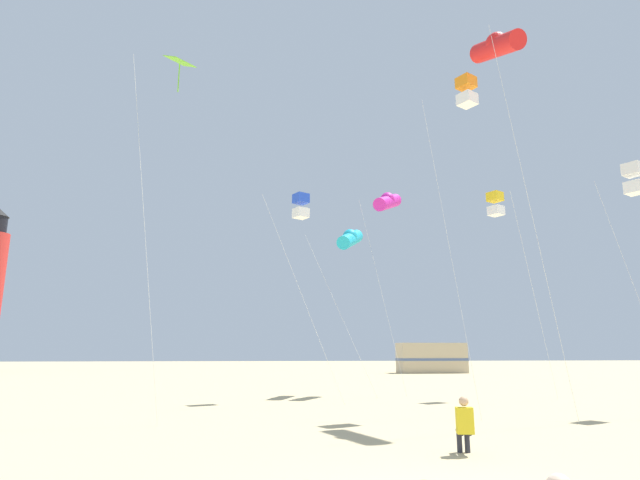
{
  "coord_description": "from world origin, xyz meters",
  "views": [
    {
      "loc": [
        -2.4,
        -6.68,
        2.08
      ],
      "look_at": [
        -0.6,
        11.73,
        6.07
      ],
      "focal_mm": 28.83,
      "sensor_mm": 36.0,
      "label": 1
    }
  ],
  "objects_px": {
    "kite_tube_magenta": "(388,202)",
    "kite_tube_scarlet": "(497,46)",
    "kite_diamond_lime": "(177,76)",
    "kite_tube_cyan": "(350,239)",
    "kite_box_blue": "(301,206)",
    "kite_box_orange": "(466,92)",
    "kite_box_gold": "(496,204)",
    "kite_flyer_standing": "(464,423)",
    "rv_van_tan": "(432,358)",
    "kite_box_white": "(634,179)"
  },
  "relations": [
    {
      "from": "kite_box_blue",
      "to": "rv_van_tan",
      "type": "distance_m",
      "value": 30.6
    },
    {
      "from": "kite_flyer_standing",
      "to": "rv_van_tan",
      "type": "distance_m",
      "value": 39.86
    },
    {
      "from": "kite_flyer_standing",
      "to": "kite_box_blue",
      "type": "xyz_separation_m",
      "value": [
        -2.7,
        12.03,
        8.0
      ]
    },
    {
      "from": "kite_flyer_standing",
      "to": "kite_box_orange",
      "type": "relative_size",
      "value": 0.09
    },
    {
      "from": "kite_tube_cyan",
      "to": "kite_box_gold",
      "type": "height_order",
      "value": "kite_box_gold"
    },
    {
      "from": "kite_tube_cyan",
      "to": "kite_tube_scarlet",
      "type": "relative_size",
      "value": 0.63
    },
    {
      "from": "kite_flyer_standing",
      "to": "kite_box_blue",
      "type": "distance_m",
      "value": 14.69
    },
    {
      "from": "kite_diamond_lime",
      "to": "kite_tube_cyan",
      "type": "bearing_deg",
      "value": 48.53
    },
    {
      "from": "kite_box_orange",
      "to": "kite_tube_scarlet",
      "type": "xyz_separation_m",
      "value": [
        0.5,
        -1.71,
        0.89
      ]
    },
    {
      "from": "kite_diamond_lime",
      "to": "kite_box_blue",
      "type": "xyz_separation_m",
      "value": [
        4.8,
        5.8,
        -3.05
      ]
    },
    {
      "from": "kite_flyer_standing",
      "to": "kite_diamond_lime",
      "type": "bearing_deg",
      "value": -28.08
    },
    {
      "from": "kite_box_gold",
      "to": "kite_box_blue",
      "type": "relative_size",
      "value": 1.04
    },
    {
      "from": "kite_box_gold",
      "to": "rv_van_tan",
      "type": "distance_m",
      "value": 27.64
    },
    {
      "from": "kite_box_orange",
      "to": "kite_box_white",
      "type": "distance_m",
      "value": 6.86
    },
    {
      "from": "kite_flyer_standing",
      "to": "kite_tube_magenta",
      "type": "height_order",
      "value": "kite_tube_magenta"
    },
    {
      "from": "kite_box_orange",
      "to": "kite_box_gold",
      "type": "height_order",
      "value": "kite_box_orange"
    },
    {
      "from": "kite_box_white",
      "to": "rv_van_tan",
      "type": "distance_m",
      "value": 33.13
    },
    {
      "from": "kite_box_orange",
      "to": "kite_tube_cyan",
      "type": "bearing_deg",
      "value": 111.79
    },
    {
      "from": "kite_box_orange",
      "to": "kite_box_blue",
      "type": "xyz_separation_m",
      "value": [
        -5.99,
        5.47,
        -3.15
      ]
    },
    {
      "from": "kite_box_blue",
      "to": "kite_diamond_lime",
      "type": "bearing_deg",
      "value": -129.65
    },
    {
      "from": "kite_tube_cyan",
      "to": "kite_box_white",
      "type": "height_order",
      "value": "kite_box_white"
    },
    {
      "from": "kite_tube_scarlet",
      "to": "kite_box_orange",
      "type": "bearing_deg",
      "value": 106.2
    },
    {
      "from": "kite_tube_cyan",
      "to": "kite_tube_scarlet",
      "type": "height_order",
      "value": "kite_tube_scarlet"
    },
    {
      "from": "kite_diamond_lime",
      "to": "kite_box_gold",
      "type": "bearing_deg",
      "value": 22.2
    },
    {
      "from": "kite_box_orange",
      "to": "kite_box_gold",
      "type": "relative_size",
      "value": 1.29
    },
    {
      "from": "kite_tube_magenta",
      "to": "kite_box_blue",
      "type": "distance_m",
      "value": 5.52
    },
    {
      "from": "kite_box_gold",
      "to": "rv_van_tan",
      "type": "bearing_deg",
      "value": 79.64
    },
    {
      "from": "kite_box_blue",
      "to": "rv_van_tan",
      "type": "height_order",
      "value": "kite_box_blue"
    },
    {
      "from": "kite_tube_magenta",
      "to": "kite_tube_scarlet",
      "type": "relative_size",
      "value": 0.78
    },
    {
      "from": "kite_box_white",
      "to": "rv_van_tan",
      "type": "bearing_deg",
      "value": 85.85
    },
    {
      "from": "kite_tube_cyan",
      "to": "kite_box_white",
      "type": "xyz_separation_m",
      "value": [
        9.1,
        -8.91,
        0.48
      ]
    },
    {
      "from": "kite_tube_magenta",
      "to": "rv_van_tan",
      "type": "xyz_separation_m",
      "value": [
        9.44,
        23.51,
        -8.35
      ]
    },
    {
      "from": "kite_box_white",
      "to": "kite_box_orange",
      "type": "bearing_deg",
      "value": 172.92
    },
    {
      "from": "kite_box_blue",
      "to": "kite_tube_cyan",
      "type": "bearing_deg",
      "value": 44.97
    },
    {
      "from": "kite_box_orange",
      "to": "kite_diamond_lime",
      "type": "distance_m",
      "value": 10.8
    },
    {
      "from": "kite_tube_magenta",
      "to": "kite_box_gold",
      "type": "bearing_deg",
      "value": -29.48
    },
    {
      "from": "kite_tube_cyan",
      "to": "rv_van_tan",
      "type": "height_order",
      "value": "kite_tube_cyan"
    },
    {
      "from": "kite_tube_scarlet",
      "to": "kite_diamond_lime",
      "type": "bearing_deg",
      "value": 172.98
    },
    {
      "from": "rv_van_tan",
      "to": "kite_tube_scarlet",
      "type": "bearing_deg",
      "value": -105.75
    },
    {
      "from": "kite_box_orange",
      "to": "kite_box_blue",
      "type": "height_order",
      "value": "kite_box_orange"
    },
    {
      "from": "kite_flyer_standing",
      "to": "kite_box_blue",
      "type": "height_order",
      "value": "kite_box_blue"
    },
    {
      "from": "kite_box_orange",
      "to": "kite_box_white",
      "type": "height_order",
      "value": "kite_box_orange"
    },
    {
      "from": "kite_tube_magenta",
      "to": "kite_box_white",
      "type": "bearing_deg",
      "value": -51.2
    },
    {
      "from": "kite_tube_cyan",
      "to": "kite_diamond_lime",
      "type": "xyz_separation_m",
      "value": [
        -7.52,
        -8.51,
        3.93
      ]
    },
    {
      "from": "kite_tube_cyan",
      "to": "kite_diamond_lime",
      "type": "relative_size",
      "value": 0.68
    },
    {
      "from": "kite_tube_magenta",
      "to": "kite_box_white",
      "type": "relative_size",
      "value": 1.19
    },
    {
      "from": "kite_flyer_standing",
      "to": "kite_tube_cyan",
      "type": "relative_size",
      "value": 0.14
    },
    {
      "from": "kite_box_white",
      "to": "kite_tube_scarlet",
      "type": "xyz_separation_m",
      "value": [
        -5.33,
        -0.99,
        4.44
      ]
    },
    {
      "from": "kite_tube_scarlet",
      "to": "kite_box_blue",
      "type": "xyz_separation_m",
      "value": [
        -6.49,
        7.19,
        -4.04
      ]
    },
    {
      "from": "kite_flyer_standing",
      "to": "kite_diamond_lime",
      "type": "height_order",
      "value": "kite_diamond_lime"
    }
  ]
}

